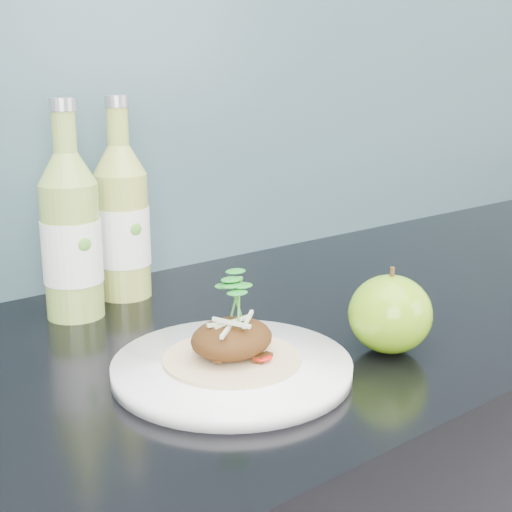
# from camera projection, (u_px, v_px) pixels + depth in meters

# --- Properties ---
(subway_backsplash) EXTENTS (4.00, 0.02, 0.70)m
(subway_backsplash) POSITION_uv_depth(u_px,v_px,m) (101.00, 33.00, 0.97)
(subway_backsplash) COLOR #6D9EAC
(subway_backsplash) RESTS_ON kitchen_counter
(dinner_plate) EXTENTS (0.26, 0.26, 0.02)m
(dinner_plate) POSITION_uv_depth(u_px,v_px,m) (232.00, 368.00, 0.72)
(dinner_plate) COLOR white
(dinner_plate) RESTS_ON kitchen_counter
(pork_taco) EXTENTS (0.14, 0.14, 0.10)m
(pork_taco) POSITION_uv_depth(u_px,v_px,m) (232.00, 335.00, 0.72)
(pork_taco) COLOR tan
(pork_taco) RESTS_ON dinner_plate
(green_apple) EXTENTS (0.12, 0.12, 0.10)m
(green_apple) POSITION_uv_depth(u_px,v_px,m) (390.00, 314.00, 0.78)
(green_apple) COLOR #48840E
(green_apple) RESTS_ON kitchen_counter
(cider_bottle_left) EXTENTS (0.08, 0.08, 0.27)m
(cider_bottle_left) POSITION_uv_depth(u_px,v_px,m) (71.00, 237.00, 0.87)
(cider_bottle_left) COLOR #88A846
(cider_bottle_left) RESTS_ON kitchen_counter
(cider_bottle_right) EXTENTS (0.09, 0.09, 0.27)m
(cider_bottle_right) POSITION_uv_depth(u_px,v_px,m) (122.00, 223.00, 0.95)
(cider_bottle_right) COLOR #9CAC48
(cider_bottle_right) RESTS_ON kitchen_counter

